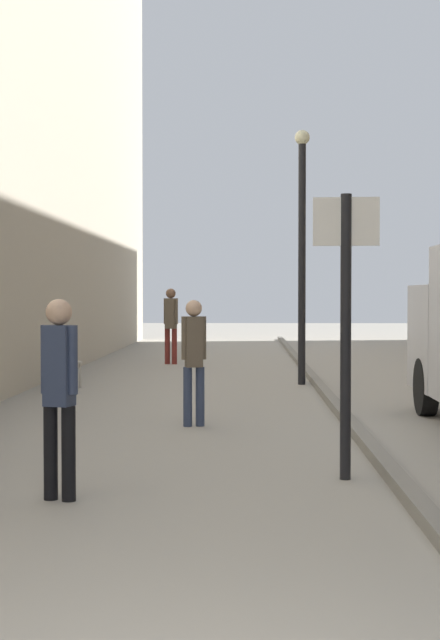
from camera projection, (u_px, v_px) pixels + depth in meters
name	position (u px, v px, depth m)	size (l,w,h in m)	color
ground_plane	(230.00, 400.00, 14.84)	(80.00, 80.00, 0.00)	gray
kerb_strip	(328.00, 396.00, 14.80)	(0.16, 40.00, 0.12)	slate
pedestrian_main_foreground	(194.00, 353.00, 11.80)	(0.32, 0.22, 1.62)	#2D3851
pedestrian_mid_block	(59.00, 384.00, 7.54)	(0.32, 0.24, 1.65)	black
pedestrian_far_crossing	(171.00, 320.00, 22.39)	(0.35, 0.27, 1.84)	maroon
street_sign_post	(346.00, 310.00, 8.39)	(0.60, 0.10, 2.60)	black
lamp_post	(302.00, 239.00, 17.26)	(0.28, 0.28, 4.76)	black
cafe_chair_near_window	(63.00, 359.00, 16.42)	(0.55, 0.55, 0.94)	#B7B2A8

